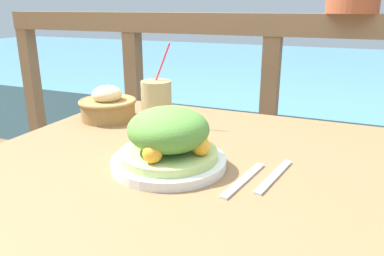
{
  "coord_description": "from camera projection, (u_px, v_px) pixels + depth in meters",
  "views": [
    {
      "loc": [
        0.31,
        -0.71,
        1.06
      ],
      "look_at": [
        -0.02,
        0.07,
        0.78
      ],
      "focal_mm": 35.0,
      "sensor_mm": 36.0,
      "label": 1
    }
  ],
  "objects": [
    {
      "name": "sea_backdrop",
      "position": [
        317.0,
        88.0,
        3.95
      ],
      "size": [
        12.0,
        4.0,
        0.47
      ],
      "color": "teal",
      "rests_on": "ground_plane"
    },
    {
      "name": "railing_fence",
      "position": [
        270.0,
        90.0,
        1.62
      ],
      "size": [
        2.8,
        0.08,
        1.03
      ],
      "color": "brown",
      "rests_on": "ground_plane"
    },
    {
      "name": "drink_glass",
      "position": [
        157.0,
        104.0,
        1.08
      ],
      "size": [
        0.09,
        0.09,
        0.24
      ],
      "color": "tan",
      "rests_on": "patio_table"
    },
    {
      "name": "knife",
      "position": [
        274.0,
        176.0,
        0.77
      ],
      "size": [
        0.04,
        0.18,
        0.0
      ],
      "color": "silver",
      "rests_on": "patio_table"
    },
    {
      "name": "fork",
      "position": [
        244.0,
        180.0,
        0.75
      ],
      "size": [
        0.04,
        0.18,
        0.0
      ],
      "color": "silver",
      "rests_on": "patio_table"
    },
    {
      "name": "bread_basket",
      "position": [
        108.0,
        106.0,
        1.16
      ],
      "size": [
        0.18,
        0.18,
        0.11
      ],
      "color": "olive",
      "rests_on": "patio_table"
    },
    {
      "name": "salad_plate",
      "position": [
        169.0,
        142.0,
        0.81
      ],
      "size": [
        0.25,
        0.25,
        0.13
      ],
      "color": "silver",
      "rests_on": "patio_table"
    },
    {
      "name": "patio_table",
      "position": [
        188.0,
        201.0,
        0.87
      ],
      "size": [
        0.99,
        0.92,
        0.72
      ],
      "color": "olive",
      "rests_on": "ground_plane"
    }
  ]
}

